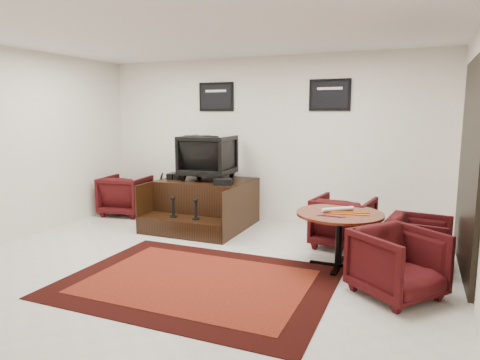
% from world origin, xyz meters
% --- Properties ---
extents(ground, '(6.00, 6.00, 0.00)m').
position_xyz_m(ground, '(0.00, 0.00, 0.00)').
color(ground, beige).
rests_on(ground, ground).
extents(room_shell, '(6.02, 5.02, 2.81)m').
position_xyz_m(room_shell, '(0.41, 0.12, 1.79)').
color(room_shell, white).
rests_on(room_shell, ground).
extents(area_rug, '(2.91, 2.18, 0.01)m').
position_xyz_m(area_rug, '(0.26, -0.44, 0.01)').
color(area_rug, black).
rests_on(area_rug, ground).
extents(shine_podium, '(1.48, 1.53, 0.76)m').
position_xyz_m(shine_podium, '(-0.79, 1.77, 0.35)').
color(shine_podium, black).
rests_on(shine_podium, ground).
extents(shine_chair, '(0.85, 0.81, 0.83)m').
position_xyz_m(shine_chair, '(-0.79, 1.92, 1.18)').
color(shine_chair, black).
rests_on(shine_chair, shine_podium).
extents(shoes_pair, '(0.26, 0.30, 0.10)m').
position_xyz_m(shoes_pair, '(-1.33, 1.74, 0.81)').
color(shoes_pair, black).
rests_on(shoes_pair, shine_podium).
extents(polish_kit, '(0.31, 0.24, 0.09)m').
position_xyz_m(polish_kit, '(-0.31, 1.49, 0.81)').
color(polish_kit, black).
rests_on(polish_kit, shine_podium).
extents(umbrella_black, '(0.34, 0.13, 0.90)m').
position_xyz_m(umbrella_black, '(-1.65, 1.64, 0.45)').
color(umbrella_black, black).
rests_on(umbrella_black, ground).
extents(umbrella_hooked, '(0.31, 0.12, 0.83)m').
position_xyz_m(umbrella_hooked, '(-1.62, 1.78, 0.42)').
color(umbrella_hooked, black).
rests_on(umbrella_hooked, ground).
extents(armchair_side, '(0.87, 0.83, 0.80)m').
position_xyz_m(armchair_side, '(-2.50, 1.92, 0.40)').
color(armchair_side, black).
rests_on(armchair_side, ground).
extents(meeting_table, '(1.04, 1.04, 0.68)m').
position_xyz_m(meeting_table, '(1.62, 0.65, 0.59)').
color(meeting_table, '#46130A').
rests_on(meeting_table, ground).
extents(table_chair_back, '(0.86, 0.82, 0.79)m').
position_xyz_m(table_chair_back, '(1.54, 1.49, 0.39)').
color(table_chair_back, black).
rests_on(table_chair_back, ground).
extents(table_chair_window, '(0.73, 0.76, 0.70)m').
position_xyz_m(table_chair_window, '(2.52, 0.97, 0.35)').
color(table_chair_window, black).
rests_on(table_chair_window, ground).
extents(table_chair_corner, '(1.02, 1.02, 0.77)m').
position_xyz_m(table_chair_corner, '(2.32, 0.01, 0.39)').
color(table_chair_corner, black).
rests_on(table_chair_corner, ground).
extents(paper_roll, '(0.35, 0.31, 0.05)m').
position_xyz_m(paper_roll, '(1.58, 0.72, 0.70)').
color(paper_roll, silver).
rests_on(paper_roll, meeting_table).
extents(table_clutter, '(0.57, 0.38, 0.01)m').
position_xyz_m(table_clutter, '(1.71, 0.59, 0.68)').
color(table_clutter, orange).
rests_on(table_clutter, meeting_table).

